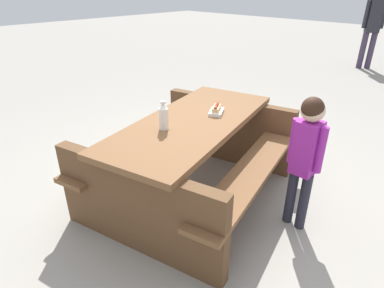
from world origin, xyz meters
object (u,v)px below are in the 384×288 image
Objects in this scene: soda_bottle at (164,116)px; bystander_adult at (375,16)px; hotdog_tray at (216,110)px; picnic_table at (192,152)px; child_in_coat at (306,148)px.

soda_bottle is 6.59m from bystander_adult.
hotdog_tray is at bearing -8.42° from soda_bottle.
picnic_table is 9.12× the size of soda_bottle.
bystander_adult is (6.02, 0.66, 0.33)m from hotdog_tray.
picnic_table is at bearing -174.45° from bystander_adult.
picnic_table is at bearing 107.60° from child_in_coat.
soda_bottle is at bearing 121.59° from child_in_coat.
hotdog_tray is 0.19× the size of child_in_coat.
bystander_adult reaches higher than child_in_coat.
soda_bottle is at bearing -174.96° from bystander_adult.
hotdog_tray is 0.12× the size of bystander_adult.
hotdog_tray is at bearing -173.76° from bystander_adult.
hotdog_tray is 0.84m from child_in_coat.
bystander_adult reaches higher than soda_bottle.
soda_bottle is 0.55m from hotdog_tray.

